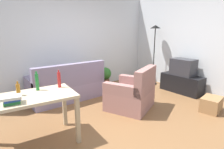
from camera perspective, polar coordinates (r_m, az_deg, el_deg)
name	(u,v)px	position (r m, az deg, el deg)	size (l,w,h in m)	color
ground_plane	(124,118)	(3.67, 3.68, -13.35)	(5.20, 4.40, 0.02)	brown
wall_rear	(71,42)	(5.13, -12.87, 9.94)	(5.20, 0.10, 2.70)	silver
wall_right	(198,42)	(5.37, 25.43, 9.13)	(0.10, 4.40, 2.70)	silver
couch	(67,87)	(4.58, -13.91, -3.84)	(1.73, 0.84, 0.92)	gray
tv_stand	(182,84)	(5.32, 21.01, -2.66)	(0.44, 1.10, 0.48)	black
tv	(183,67)	(5.22, 21.45, 2.20)	(0.41, 0.60, 0.44)	#2D2D33
torchiere_lamp	(155,39)	(5.71, 13.29, 10.90)	(0.32, 0.32, 1.81)	black
desk	(31,103)	(2.85, -23.96, -8.18)	(1.26, 0.82, 0.76)	#C6B28E
potted_plant	(105,75)	(5.50, -2.12, -0.27)	(0.36, 0.36, 0.57)	brown
armchair	(132,94)	(3.95, 6.42, -6.14)	(1.16, 1.13, 0.92)	#996B66
storage_box	(211,104)	(4.38, 28.70, -8.18)	(0.48, 0.34, 0.30)	olive
bottle_amber	(18,90)	(2.87, -27.36, -4.21)	(0.05, 0.05, 0.21)	#9E6019
bottle_green	(37,82)	(2.99, -22.46, -2.15)	(0.05, 0.05, 0.30)	#1E722D
bottle_red	(59,80)	(3.03, -16.27, -1.55)	(0.05, 0.05, 0.28)	#AD2323
book_stack	(12,100)	(2.60, -28.96, -6.88)	(0.27, 0.22, 0.10)	#236B33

